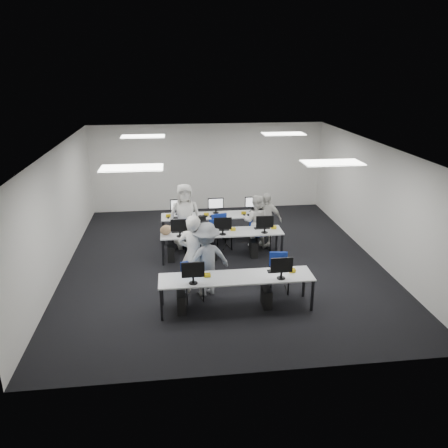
{
  "coord_description": "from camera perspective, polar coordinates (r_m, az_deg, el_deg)",
  "views": [
    {
      "loc": [
        -1.22,
        -10.41,
        4.84
      ],
      "look_at": [
        0.04,
        0.06,
        1.0
      ],
      "focal_mm": 35.0,
      "sensor_mm": 36.0,
      "label": 1
    }
  ],
  "objects": [
    {
      "name": "equipment_mid",
      "position": [
        11.54,
        -1.21,
        -2.84
      ],
      "size": [
        2.91,
        0.41,
        1.19
      ],
      "color": "white",
      "rests_on": "desk_mid"
    },
    {
      "name": "desk_back",
      "position": [
        12.76,
        -1.0,
        0.99
      ],
      "size": [
        3.2,
        0.7,
        0.73
      ],
      "color": "#ABAEB0",
      "rests_on": "ground"
    },
    {
      "name": "chair_7",
      "position": [
        12.61,
        4.89,
        -1.36
      ],
      "size": [
        0.53,
        0.55,
        0.82
      ],
      "rotation": [
        0.0,
        0.0,
        -0.38
      ],
      "color": "navy",
      "rests_on": "ground"
    },
    {
      "name": "equipment_front",
      "position": [
        9.22,
        0.43,
        -9.08
      ],
      "size": [
        2.51,
        0.41,
        1.19
      ],
      "color": "#0E4FB7",
      "rests_on": "desk_front"
    },
    {
      "name": "ceiling_panels",
      "position": [
        10.64,
        -0.17,
        9.97
      ],
      "size": [
        5.2,
        4.6,
        0.02
      ],
      "color": "white",
      "rests_on": "room"
    },
    {
      "name": "student_1",
      "position": [
        12.21,
        4.16,
        0.38
      ],
      "size": [
        0.85,
        0.73,
        1.5
      ],
      "primitive_type": "imported",
      "rotation": [
        0.0,
        0.0,
        2.89
      ],
      "color": "silver",
      "rests_on": "ground"
    },
    {
      "name": "handbag",
      "position": [
        11.31,
        -7.58,
        -0.77
      ],
      "size": [
        0.36,
        0.29,
        0.26
      ],
      "primitive_type": "ellipsoid",
      "rotation": [
        0.0,
        0.0,
        0.33
      ],
      "color": "olive",
      "rests_on": "desk_mid"
    },
    {
      "name": "student_3",
      "position": [
        12.36,
        5.48,
        0.65
      ],
      "size": [
        0.97,
        0.68,
        1.53
      ],
      "primitive_type": "imported",
      "rotation": [
        0.0,
        0.0,
        -0.38
      ],
      "color": "silver",
      "rests_on": "ground"
    },
    {
      "name": "room",
      "position": [
        11.0,
        -0.16,
        2.33
      ],
      "size": [
        9.0,
        9.02,
        3.0
      ],
      "color": "black",
      "rests_on": "ground"
    },
    {
      "name": "desk_mid",
      "position": [
        11.46,
        -0.27,
        -1.28
      ],
      "size": [
        3.2,
        0.7,
        0.73
      ],
      "color": "#ABAEB0",
      "rests_on": "ground"
    },
    {
      "name": "chair_5",
      "position": [
        12.27,
        -6.02,
        -1.91
      ],
      "size": [
        0.58,
        0.6,
        0.89
      ],
      "rotation": [
        0.0,
        0.0,
        0.36
      ],
      "color": "navy",
      "rests_on": "ground"
    },
    {
      "name": "equipment_back",
      "position": [
        12.91,
        -0.15,
        -0.31
      ],
      "size": [
        2.91,
        0.41,
        1.19
      ],
      "color": "white",
      "rests_on": "desk_back"
    },
    {
      "name": "chair_3",
      "position": [
        12.21,
        -0.33,
        -1.83
      ],
      "size": [
        0.57,
        0.6,
        0.95
      ],
      "rotation": [
        0.0,
        0.0,
        0.24
      ],
      "color": "navy",
      "rests_on": "ground"
    },
    {
      "name": "chair_4",
      "position": [
        12.17,
        4.65,
        -1.96
      ],
      "size": [
        0.59,
        0.62,
        0.95
      ],
      "rotation": [
        0.0,
        0.0,
        0.29
      ],
      "color": "navy",
      "rests_on": "ground"
    },
    {
      "name": "chair_6",
      "position": [
        12.3,
        -0.83,
        -1.78
      ],
      "size": [
        0.53,
        0.56,
        0.86
      ],
      "rotation": [
        0.0,
        0.0,
        -0.27
      ],
      "color": "navy",
      "rests_on": "ground"
    },
    {
      "name": "chair_2",
      "position": [
        12.12,
        -5.6,
        -2.3
      ],
      "size": [
        0.53,
        0.55,
        0.83
      ],
      "rotation": [
        0.0,
        0.0,
        -0.35
      ],
      "color": "navy",
      "rests_on": "ground"
    },
    {
      "name": "chair_1",
      "position": [
        10.04,
        7.13,
        -7.18
      ],
      "size": [
        0.48,
        0.51,
        0.87
      ],
      "rotation": [
        0.0,
        0.0,
        -0.11
      ],
      "color": "navy",
      "rests_on": "ground"
    },
    {
      "name": "desk_front",
      "position": [
        9.1,
        1.62,
        -7.18
      ],
      "size": [
        3.2,
        0.7,
        0.73
      ],
      "color": "#ABAEB0",
      "rests_on": "ground"
    },
    {
      "name": "chair_0",
      "position": [
        9.66,
        -4.19,
        -8.31
      ],
      "size": [
        0.51,
        0.53,
        0.83
      ],
      "rotation": [
        0.0,
        0.0,
        0.25
      ],
      "color": "navy",
      "rests_on": "ground"
    },
    {
      "name": "dslr_camera",
      "position": [
        9.42,
        -2.87,
        0.79
      ],
      "size": [
        0.19,
        0.22,
        0.1
      ],
      "primitive_type": "cube",
      "rotation": [
        0.0,
        0.0,
        3.47
      ],
      "color": "black",
      "rests_on": "photographer"
    },
    {
      "name": "student_2",
      "position": [
        12.15,
        -5.12,
        1.05
      ],
      "size": [
        0.93,
        0.64,
        1.82
      ],
      "primitive_type": "imported",
      "rotation": [
        0.0,
        0.0,
        0.07
      ],
      "color": "silver",
      "rests_on": "ground"
    },
    {
      "name": "photographer",
      "position": [
        9.6,
        -2.35,
        -4.6
      ],
      "size": [
        1.23,
        0.95,
        1.69
      ],
      "primitive_type": "imported",
      "rotation": [
        0.0,
        0.0,
        3.47
      ],
      "color": "slate",
      "rests_on": "ground"
    },
    {
      "name": "student_0",
      "position": [
        9.6,
        -3.98,
        -4.08
      ],
      "size": [
        0.78,
        0.64,
        1.86
      ],
      "primitive_type": "imported",
      "rotation": [
        0.0,
        0.0,
        2.82
      ],
      "color": "silver",
      "rests_on": "ground"
    }
  ]
}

